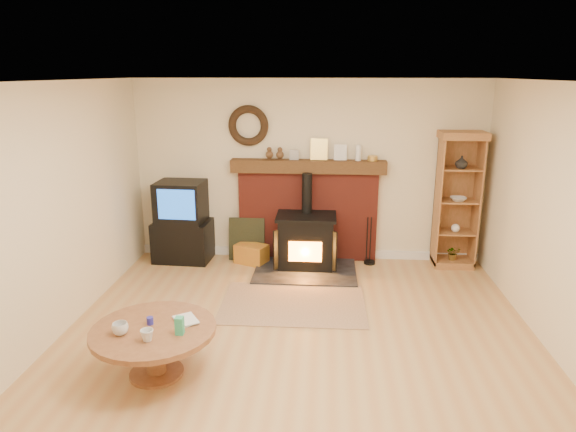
# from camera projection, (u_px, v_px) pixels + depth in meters

# --- Properties ---
(ground) EXTENTS (5.50, 5.50, 0.00)m
(ground) POSITION_uv_depth(u_px,v_px,m) (297.00, 351.00, 5.10)
(ground) COLOR tan
(ground) RESTS_ON ground
(room_shell) EXTENTS (5.02, 5.52, 2.61)m
(room_shell) POSITION_uv_depth(u_px,v_px,m) (296.00, 180.00, 4.73)
(room_shell) COLOR beige
(room_shell) RESTS_ON ground
(chimney_breast) EXTENTS (2.20, 0.22, 1.78)m
(chimney_breast) POSITION_uv_depth(u_px,v_px,m) (308.00, 206.00, 7.44)
(chimney_breast) COLOR maroon
(chimney_breast) RESTS_ON ground
(wood_stove) EXTENTS (1.40, 1.00, 1.33)m
(wood_stove) POSITION_uv_depth(u_px,v_px,m) (306.00, 243.00, 7.18)
(wood_stove) COLOR black
(wood_stove) RESTS_ON ground
(area_rug) EXTENTS (1.72, 1.19, 0.01)m
(area_rug) POSITION_uv_depth(u_px,v_px,m) (293.00, 304.00, 6.13)
(area_rug) COLOR brown
(area_rug) RESTS_ON ground
(tv_unit) EXTENTS (0.83, 0.61, 1.18)m
(tv_unit) POSITION_uv_depth(u_px,v_px,m) (182.00, 223.00, 7.45)
(tv_unit) COLOR black
(tv_unit) RESTS_ON ground
(curio_cabinet) EXTENTS (0.61, 0.44, 1.91)m
(curio_cabinet) POSITION_uv_depth(u_px,v_px,m) (457.00, 200.00, 7.14)
(curio_cabinet) COLOR brown
(curio_cabinet) RESTS_ON ground
(firelog_box) EXTENTS (0.52, 0.44, 0.28)m
(firelog_box) POSITION_uv_depth(u_px,v_px,m) (252.00, 254.00, 7.42)
(firelog_box) COLOR gold
(firelog_box) RESTS_ON ground
(leaning_painting) EXTENTS (0.52, 0.14, 0.62)m
(leaning_painting) POSITION_uv_depth(u_px,v_px,m) (247.00, 239.00, 7.53)
(leaning_painting) COLOR black
(leaning_painting) RESTS_ON ground
(fire_tools) EXTENTS (0.16, 0.16, 0.70)m
(fire_tools) POSITION_uv_depth(u_px,v_px,m) (369.00, 257.00, 7.40)
(fire_tools) COLOR black
(fire_tools) RESTS_ON ground
(coffee_table) EXTENTS (1.12, 1.12, 0.63)m
(coffee_table) POSITION_uv_depth(u_px,v_px,m) (154.00, 337.00, 4.61)
(coffee_table) COLOR brown
(coffee_table) RESTS_ON ground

